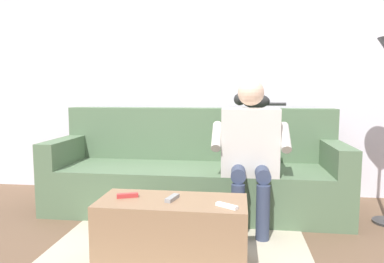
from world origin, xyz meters
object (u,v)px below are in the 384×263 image
Objects in this scene: person_solo_seated at (250,145)px; remote_gray at (173,198)px; couch at (195,174)px; remote_red at (127,195)px; cat_on_backrest at (253,101)px; remote_white at (227,206)px; coffee_table at (172,233)px.

remote_gray is (0.48, 0.75, -0.23)m from person_solo_seated.
remote_red is (0.29, 1.12, 0.12)m from couch.
remote_white is at bearing 82.78° from cat_on_backrest.
person_solo_seated is at bearing 86.80° from cat_on_backrest.
remote_red is (0.81, 1.38, -0.56)m from cat_on_backrest.
coffee_table is at bearing -162.85° from remote_white.
person_solo_seated reaches higher than cat_on_backrest.
person_solo_seated is 2.38× the size of cat_on_backrest.
couch is at bearing -90.00° from coffee_table.
remote_white is at bearing 163.71° from coffee_table.
remote_red is (0.29, -0.01, 0.22)m from coffee_table.
remote_gray is (-0.29, 0.01, -0.00)m from remote_red.
cat_on_backrest reaches higher than remote_red.
remote_gray is at bearing -163.07° from remote_white.
person_solo_seated is at bearing 141.49° from couch.
cat_on_backrest is at bearing -153.74° from couch.
person_solo_seated is 8.48× the size of remote_white.
coffee_table is 6.70× the size of remote_gray.
remote_red is at bearing 59.62° from cat_on_backrest.
coffee_table is at bearing -73.75° from remote_gray.
remote_red is at bearing -156.71° from remote_white.
coffee_table is 6.86× the size of remote_red.
remote_gray is at bearing 69.57° from cat_on_backrest.
person_solo_seated is 0.73m from cat_on_backrest.
coffee_table is (0.00, 1.14, -0.11)m from couch.
cat_on_backrest is 1.61m from remote_white.
remote_white is 0.34m from remote_gray.
cat_on_backrest is 3.57× the size of remote_white.
remote_red is at bearing 43.53° from person_solo_seated.
person_solo_seated reaches higher than remote_gray.
coffee_table is at bearing 69.42° from cat_on_backrest.
person_solo_seated is (-0.49, -0.75, 0.45)m from coffee_table.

